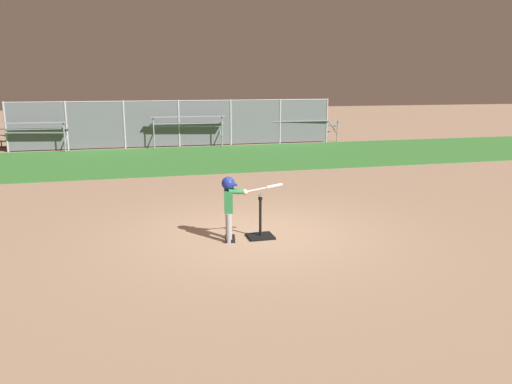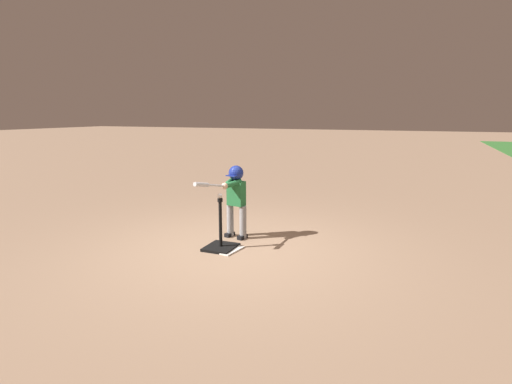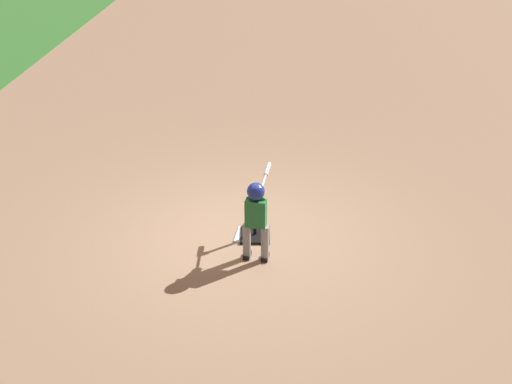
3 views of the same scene
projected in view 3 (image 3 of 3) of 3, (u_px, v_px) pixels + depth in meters
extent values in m
plane|color=#93755B|center=(240.00, 237.00, 8.78)|extent=(90.00, 90.00, 0.00)
cube|color=white|center=(251.00, 235.00, 8.80)|extent=(0.50, 0.50, 0.02)
cube|color=black|center=(255.00, 235.00, 8.78)|extent=(0.47, 0.43, 0.04)
cylinder|color=black|center=(255.00, 214.00, 8.62)|extent=(0.05, 0.05, 0.67)
cylinder|color=black|center=(255.00, 192.00, 8.45)|extent=(0.08, 0.08, 0.05)
cylinder|color=gray|center=(247.00, 242.00, 8.17)|extent=(0.13, 0.13, 0.53)
cube|color=black|center=(247.00, 255.00, 8.29)|extent=(0.19, 0.12, 0.06)
cylinder|color=gray|center=(265.00, 244.00, 8.12)|extent=(0.13, 0.13, 0.53)
cube|color=black|center=(265.00, 257.00, 8.25)|extent=(0.19, 0.12, 0.06)
cube|color=#236B38|center=(256.00, 213.00, 7.93)|extent=(0.20, 0.30, 0.39)
sphere|color=#DBB293|center=(256.00, 192.00, 7.79)|extent=(0.20, 0.20, 0.20)
sphere|color=navy|center=(256.00, 191.00, 7.78)|extent=(0.24, 0.24, 0.24)
cube|color=navy|center=(257.00, 190.00, 7.88)|extent=(0.15, 0.19, 0.01)
cylinder|color=#236B38|center=(255.00, 196.00, 7.98)|extent=(0.32, 0.22, 0.11)
cylinder|color=#236B38|center=(261.00, 196.00, 7.97)|extent=(0.32, 0.11, 0.11)
sphere|color=#DBB293|center=(260.00, 192.00, 8.11)|extent=(0.10, 0.10, 0.10)
cylinder|color=silver|center=(265.00, 178.00, 8.37)|extent=(0.65, 0.15, 0.15)
cylinder|color=silver|center=(268.00, 169.00, 8.53)|extent=(0.29, 0.11, 0.11)
cylinder|color=black|center=(260.00, 193.00, 8.10)|extent=(0.03, 0.05, 0.05)
sphere|color=white|center=(255.00, 188.00, 8.42)|extent=(0.07, 0.07, 0.07)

